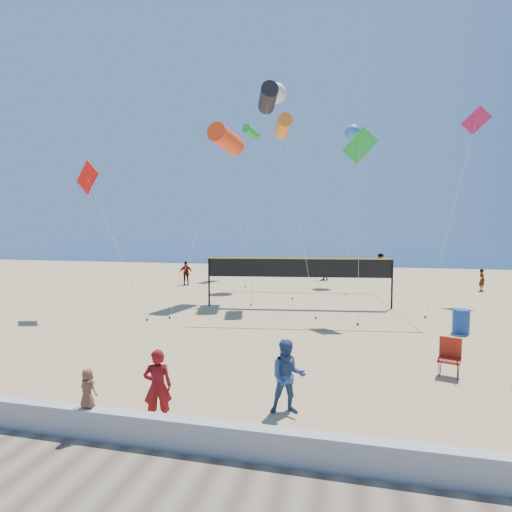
% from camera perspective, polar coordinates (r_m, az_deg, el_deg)
% --- Properties ---
extents(ground, '(120.00, 120.00, 0.00)m').
position_cam_1_polar(ground, '(11.07, -1.52, -18.64)').
color(ground, tan).
rests_on(ground, ground).
extents(ocean, '(140.00, 50.00, 0.03)m').
position_cam_1_polar(ocean, '(72.07, 11.05, 0.34)').
color(ocean, navy).
rests_on(ocean, ground).
extents(seawall, '(32.00, 0.30, 0.60)m').
position_cam_1_polar(seawall, '(8.34, -7.25, -24.26)').
color(seawall, '#B4B4B0').
rests_on(seawall, ground).
extents(woman, '(0.71, 0.60, 1.66)m').
position_cam_1_polar(woman, '(9.32, -13.87, -17.67)').
color(woman, maroon).
rests_on(woman, ground).
extents(toddler, '(0.43, 0.33, 0.80)m').
position_cam_1_polar(toddler, '(9.21, -22.91, -16.99)').
color(toddler, brown).
rests_on(toddler, seawall).
extents(bystander_a, '(0.96, 0.83, 1.71)m').
position_cam_1_polar(bystander_a, '(9.58, 4.56, -16.79)').
color(bystander_a, '#304E79').
rests_on(bystander_a, ground).
extents(far_person_0, '(1.15, 0.85, 1.82)m').
position_cam_1_polar(far_person_0, '(30.96, -10.00, -2.43)').
color(far_person_0, gray).
rests_on(far_person_0, ground).
extents(far_person_1, '(1.49, 1.40, 1.67)m').
position_cam_1_polar(far_person_1, '(33.98, 9.81, -2.01)').
color(far_person_1, gray).
rests_on(far_person_1, ground).
extents(far_person_2, '(0.44, 0.60, 1.52)m').
position_cam_1_polar(far_person_2, '(31.71, 29.57, -2.99)').
color(far_person_2, gray).
rests_on(far_person_2, ground).
extents(far_person_3, '(0.84, 0.72, 1.52)m').
position_cam_1_polar(far_person_3, '(36.68, 6.26, -1.68)').
color(far_person_3, gray).
rests_on(far_person_3, ground).
extents(far_person_4, '(0.76, 1.25, 1.89)m').
position_cam_1_polar(far_person_4, '(41.26, 17.36, -0.96)').
color(far_person_4, gray).
rests_on(far_person_4, ground).
extents(camp_chair, '(0.73, 0.85, 1.22)m').
position_cam_1_polar(camp_chair, '(13.10, 25.94, -12.56)').
color(camp_chair, maroon).
rests_on(camp_chair, ground).
extents(trash_barrel, '(0.72, 0.72, 0.98)m').
position_cam_1_polar(trash_barrel, '(18.50, 27.24, -8.29)').
color(trash_barrel, navy).
rests_on(trash_barrel, ground).
extents(volleyball_net, '(11.36, 11.23, 2.70)m').
position_cam_1_polar(volleyball_net, '(21.77, 6.12, -2.44)').
color(volleyball_net, black).
rests_on(volleyball_net, ground).
extents(kite_0, '(1.82, 7.67, 10.44)m').
position_cam_1_polar(kite_0, '(25.14, -4.26, 16.26)').
color(kite_0, '#F34014').
rests_on(kite_0, ground).
extents(kite_1, '(1.76, 4.99, 13.15)m').
position_cam_1_polar(kite_1, '(26.82, 1.71, 21.62)').
color(kite_1, black).
rests_on(kite_1, ground).
extents(kite_2, '(3.02, 5.33, 10.68)m').
position_cam_1_polar(kite_2, '(24.05, 3.91, 17.97)').
color(kite_2, orange).
rests_on(kite_2, ground).
extents(kite_3, '(4.67, 1.46, 7.70)m').
position_cam_1_polar(kite_3, '(21.97, -22.64, 9.54)').
color(kite_3, red).
rests_on(kite_3, ground).
extents(kite_4, '(1.70, 2.39, 9.12)m').
position_cam_1_polar(kite_4, '(20.29, 14.62, 14.02)').
color(kite_4, green).
rests_on(kite_4, ground).
extents(kite_5, '(4.81, 7.40, 11.78)m').
position_cam_1_polar(kite_5, '(28.54, 28.68, 15.53)').
color(kite_5, '#B81E4A').
rests_on(kite_5, ground).
extents(kite_6, '(3.34, 7.97, 15.44)m').
position_cam_1_polar(kite_6, '(33.01, 2.88, 22.18)').
color(kite_6, silver).
rests_on(kite_6, ground).
extents(kite_7, '(1.67, 8.00, 12.60)m').
position_cam_1_polar(kite_7, '(34.20, 13.67, 16.69)').
color(kite_7, '#2E7FBB').
rests_on(kite_7, ground).
extents(kite_8, '(2.21, 8.91, 13.64)m').
position_cam_1_polar(kite_8, '(37.93, -0.70, 17.27)').
color(kite_8, green).
rests_on(kite_8, ground).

